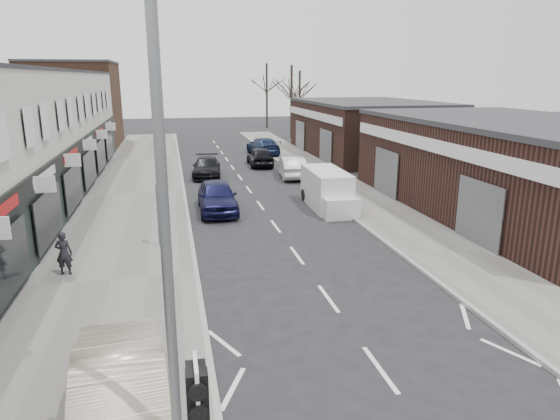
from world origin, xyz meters
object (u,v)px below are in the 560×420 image
street_lamp (178,229)px  white_van (327,190)px  pedestrian (64,253)px  parked_car_left_b (207,167)px  sedan_on_pavement (120,378)px  parked_car_left_a (217,196)px  parked_car_right_a (292,167)px  warning_sign (158,195)px  traffic_light (198,417)px  parked_car_right_c (263,146)px  parked_car_right_b (260,156)px

street_lamp → white_van: bearing=65.9°
pedestrian → parked_car_left_b: (6.12, 17.17, -0.22)m
sedan_on_pavement → parked_car_left_a: size_ratio=1.03×
parked_car_right_a → warning_sign: bearing=62.2°
white_van → parked_car_left_a: size_ratio=1.08×
traffic_light → pedestrian: traffic_light is taller
warning_sign → pedestrian: bearing=-142.5°
traffic_light → white_van: size_ratio=0.61×
pedestrian → parked_car_left_b: pedestrian is taller
street_lamp → parked_car_left_b: size_ratio=1.73×
white_van → parked_car_left_b: 11.34m
sedan_on_pavement → parked_car_right_c: 35.72m
parked_car_left_a → warning_sign: bearing=-117.1°
street_lamp → parked_car_right_a: size_ratio=1.81×
pedestrian → sedan_on_pavement: bearing=115.5°
pedestrian → parked_car_right_b: size_ratio=0.35×
traffic_light → street_lamp: 2.52m
warning_sign → pedestrian: size_ratio=1.75×
parked_car_left_a → parked_car_right_c: parked_car_left_a is taller
parked_car_right_c → pedestrian: bearing=61.6°
warning_sign → pedestrian: 4.20m
street_lamp → parked_car_left_b: 27.92m
street_lamp → parked_car_right_a: street_lamp is taller
street_lamp → sedan_on_pavement: street_lamp is taller
parked_car_right_a → parked_car_left_a: bearing=59.1°
sedan_on_pavement → warning_sign: bearing=-99.1°
street_lamp → parked_car_right_c: bearing=77.7°
traffic_light → parked_car_left_a: 19.42m
pedestrian → parked_car_right_c: (11.82, 26.42, -0.13)m
parked_car_left_a → parked_car_right_a: 9.93m
traffic_light → pedestrian: (-3.92, 11.59, -1.52)m
traffic_light → parked_car_left_a: (2.02, 19.25, -1.61)m
parked_car_right_b → parked_car_right_c: bearing=-100.8°
parked_car_left_b → parked_car_right_c: (5.70, 9.25, 0.09)m
parked_car_right_b → traffic_light: bearing=80.5°
street_lamp → pedestrian: bearing=110.1°
parked_car_left_a → parked_car_left_b: size_ratio=1.02×
traffic_light → sedan_on_pavement: traffic_light is taller
white_van → sedan_on_pavement: 17.91m
sedan_on_pavement → parked_car_right_b: bearing=-111.2°
pedestrian → warning_sign: bearing=-134.4°
white_van → parked_car_right_a: (0.10, 8.36, -0.20)m
warning_sign → parked_car_right_c: warning_sign is taller
parked_car_left_a → sedan_on_pavement: bearing=-101.3°
traffic_light → street_lamp: (-0.13, 1.22, 2.20)m
pedestrian → parked_car_left_b: bearing=-101.6°
warning_sign → parked_car_right_c: 25.55m
traffic_light → white_van: bearing=67.6°
warning_sign → white_van: (8.56, 4.88, -1.27)m
parked_car_left_a → parked_car_right_c: size_ratio=0.90×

